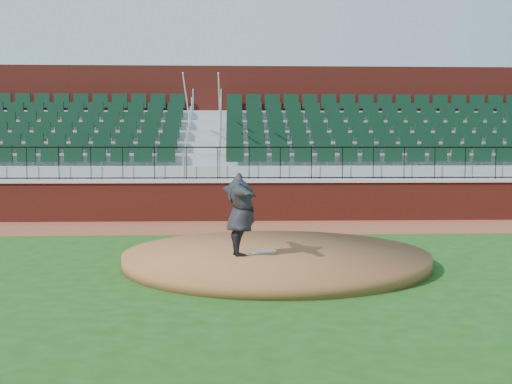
# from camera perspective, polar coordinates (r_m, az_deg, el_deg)

# --- Properties ---
(ground) EXTENTS (90.00, 90.00, 0.00)m
(ground) POSITION_cam_1_polar(r_m,az_deg,el_deg) (12.33, 0.28, -6.54)
(ground) COLOR #184413
(ground) RESTS_ON ground
(warning_track) EXTENTS (34.00, 3.20, 0.01)m
(warning_track) POSITION_cam_1_polar(r_m,az_deg,el_deg) (17.66, -0.50, -3.28)
(warning_track) COLOR brown
(warning_track) RESTS_ON ground
(field_wall) EXTENTS (34.00, 0.35, 1.20)m
(field_wall) POSITION_cam_1_polar(r_m,az_deg,el_deg) (19.19, -0.65, -0.90)
(field_wall) COLOR maroon
(field_wall) RESTS_ON ground
(wall_cap) EXTENTS (34.00, 0.45, 0.10)m
(wall_cap) POSITION_cam_1_polar(r_m,az_deg,el_deg) (19.14, -0.65, 1.03)
(wall_cap) COLOR #B7B7B7
(wall_cap) RESTS_ON field_wall
(wall_railing) EXTENTS (34.00, 0.05, 1.00)m
(wall_railing) POSITION_cam_1_polar(r_m,az_deg,el_deg) (19.12, -0.65, 2.68)
(wall_railing) COLOR black
(wall_railing) RESTS_ON wall_cap
(seating_stands) EXTENTS (34.00, 5.10, 4.60)m
(seating_stands) POSITION_cam_1_polar(r_m,az_deg,el_deg) (21.84, -0.85, 4.17)
(seating_stands) COLOR gray
(seating_stands) RESTS_ON ground
(concourse_wall) EXTENTS (34.00, 0.50, 5.50)m
(concourse_wall) POSITION_cam_1_polar(r_m,az_deg,el_deg) (24.64, -1.01, 5.21)
(concourse_wall) COLOR maroon
(concourse_wall) RESTS_ON ground
(pitchers_mound) EXTENTS (5.97, 5.97, 0.25)m
(pitchers_mound) POSITION_cam_1_polar(r_m,az_deg,el_deg) (12.17, 1.85, -6.08)
(pitchers_mound) COLOR brown
(pitchers_mound) RESTS_ON ground
(pitching_rubber) EXTENTS (0.54, 0.34, 0.04)m
(pitching_rubber) POSITION_cam_1_polar(r_m,az_deg,el_deg) (11.98, 0.63, -5.56)
(pitching_rubber) COLOR white
(pitching_rubber) RESTS_ON pitchers_mound
(pitcher) EXTENTS (0.98, 2.00, 1.57)m
(pitcher) POSITION_cam_1_polar(r_m,az_deg,el_deg) (11.52, -1.44, -2.09)
(pitcher) COLOR black
(pitcher) RESTS_ON pitchers_mound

